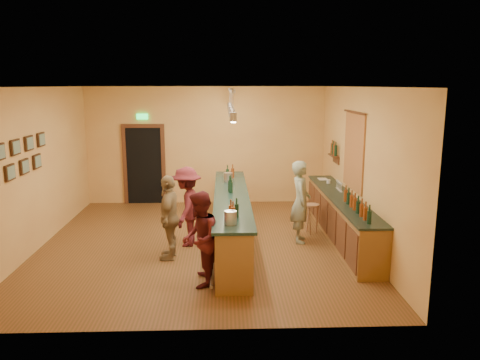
{
  "coord_description": "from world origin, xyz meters",
  "views": [
    {
      "loc": [
        0.48,
        -9.28,
        3.24
      ],
      "look_at": [
        0.82,
        0.2,
        1.3
      ],
      "focal_mm": 35.0,
      "sensor_mm": 36.0,
      "label": 1
    }
  ],
  "objects_px": {
    "tasting_bar": "(231,215)",
    "customer_a": "(200,239)",
    "bartender": "(301,202)",
    "customer_c": "(187,207)",
    "customer_b": "(169,217)",
    "bar_stool": "(312,211)",
    "back_counter": "(341,217)"
  },
  "relations": [
    {
      "from": "customer_b",
      "to": "bar_stool",
      "type": "height_order",
      "value": "customer_b"
    },
    {
      "from": "tasting_bar",
      "to": "customer_b",
      "type": "relative_size",
      "value": 3.17
    },
    {
      "from": "tasting_bar",
      "to": "bartender",
      "type": "height_order",
      "value": "bartender"
    },
    {
      "from": "tasting_bar",
      "to": "bartender",
      "type": "bearing_deg",
      "value": 2.82
    },
    {
      "from": "customer_a",
      "to": "customer_b",
      "type": "height_order",
      "value": "customer_b"
    },
    {
      "from": "customer_a",
      "to": "back_counter",
      "type": "bearing_deg",
      "value": 129.46
    },
    {
      "from": "back_counter",
      "to": "customer_b",
      "type": "height_order",
      "value": "customer_b"
    },
    {
      "from": "tasting_bar",
      "to": "customer_b",
      "type": "bearing_deg",
      "value": -146.21
    },
    {
      "from": "bartender",
      "to": "customer_b",
      "type": "bearing_deg",
      "value": 113.66
    },
    {
      "from": "back_counter",
      "to": "customer_a",
      "type": "relative_size",
      "value": 2.9
    },
    {
      "from": "customer_a",
      "to": "customer_c",
      "type": "relative_size",
      "value": 0.96
    },
    {
      "from": "customer_b",
      "to": "customer_c",
      "type": "height_order",
      "value": "customer_c"
    },
    {
      "from": "back_counter",
      "to": "bar_stool",
      "type": "height_order",
      "value": "back_counter"
    },
    {
      "from": "customer_a",
      "to": "bar_stool",
      "type": "distance_m",
      "value": 3.53
    },
    {
      "from": "tasting_bar",
      "to": "customer_c",
      "type": "bearing_deg",
      "value": -176.29
    },
    {
      "from": "back_counter",
      "to": "customer_c",
      "type": "xyz_separation_m",
      "value": [
        -3.24,
        -0.24,
        0.33
      ]
    },
    {
      "from": "customer_c",
      "to": "bar_stool",
      "type": "distance_m",
      "value": 2.79
    },
    {
      "from": "customer_b",
      "to": "bar_stool",
      "type": "bearing_deg",
      "value": 118.44
    },
    {
      "from": "customer_b",
      "to": "customer_a",
      "type": "bearing_deg",
      "value": 30.2
    },
    {
      "from": "bartender",
      "to": "bar_stool",
      "type": "bearing_deg",
      "value": -27.34
    },
    {
      "from": "tasting_bar",
      "to": "customer_a",
      "type": "xyz_separation_m",
      "value": [
        -0.55,
        -2.03,
        0.18
      ]
    },
    {
      "from": "tasting_bar",
      "to": "bartender",
      "type": "xyz_separation_m",
      "value": [
        1.44,
        0.07,
        0.25
      ]
    },
    {
      "from": "back_counter",
      "to": "tasting_bar",
      "type": "bearing_deg",
      "value": -175.57
    },
    {
      "from": "bartender",
      "to": "customer_c",
      "type": "height_order",
      "value": "bartender"
    },
    {
      "from": "tasting_bar",
      "to": "customer_c",
      "type": "distance_m",
      "value": 0.93
    },
    {
      "from": "bartender",
      "to": "customer_a",
      "type": "xyz_separation_m",
      "value": [
        -1.99,
        -2.1,
        -0.08
      ]
    },
    {
      "from": "back_counter",
      "to": "customer_b",
      "type": "distance_m",
      "value": 3.66
    },
    {
      "from": "back_counter",
      "to": "customer_c",
      "type": "height_order",
      "value": "customer_c"
    },
    {
      "from": "customer_a",
      "to": "customer_b",
      "type": "bearing_deg",
      "value": -151.02
    },
    {
      "from": "customer_a",
      "to": "customer_c",
      "type": "height_order",
      "value": "customer_c"
    },
    {
      "from": "customer_b",
      "to": "bar_stool",
      "type": "relative_size",
      "value": 2.42
    },
    {
      "from": "back_counter",
      "to": "tasting_bar",
      "type": "distance_m",
      "value": 2.35
    }
  ]
}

